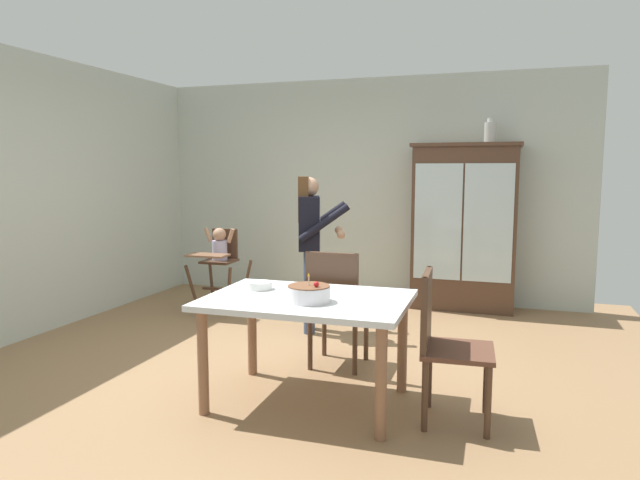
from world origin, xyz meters
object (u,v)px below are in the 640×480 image
object	(u,v)px
dining_chair_far_side	(335,301)
birthday_cake	(309,293)
ceramic_vase	(490,132)
high_chair_with_toddler	(219,254)
dining_chair_right_end	(442,336)
dining_table	(307,311)
china_cabinet	(464,227)
serving_bowl	(260,285)
adult_person	(310,234)

from	to	relation	value
dining_chair_far_side	birthday_cake	bearing A→B (deg)	94.47
ceramic_vase	birthday_cake	xyz separation A→B (m)	(-1.00, -3.18, -1.21)
high_chair_with_toddler	dining_chair_right_end	size ratio (longest dim) A/B	0.99
high_chair_with_toddler	dining_table	xyz separation A→B (m)	(1.79, -2.08, -0.01)
china_cabinet	high_chair_with_toddler	xyz separation A→B (m)	(-2.60, -0.97, -0.30)
birthday_cake	serving_bowl	bearing A→B (deg)	151.35
china_cabinet	adult_person	distance (m)	1.96
ceramic_vase	dining_table	xyz separation A→B (m)	(-1.06, -3.06, -1.37)
ceramic_vase	dining_chair_right_end	world-z (taller)	ceramic_vase
birthday_cake	dining_chair_right_end	xyz separation A→B (m)	(0.84, 0.13, -0.24)
serving_bowl	dining_chair_far_side	distance (m)	0.72
dining_chair_right_end	adult_person	bearing A→B (deg)	38.20
serving_bowl	dining_table	bearing A→B (deg)	-17.93
serving_bowl	birthday_cake	bearing A→B (deg)	-28.65
high_chair_with_toddler	serving_bowl	world-z (taller)	high_chair_with_toddler
ceramic_vase	china_cabinet	bearing A→B (deg)	-179.15
china_cabinet	adult_person	size ratio (longest dim) A/B	1.23
china_cabinet	dining_chair_far_side	world-z (taller)	china_cabinet
dining_table	serving_bowl	size ratio (longest dim) A/B	7.59
serving_bowl	dining_chair_far_side	bearing A→B (deg)	54.52
ceramic_vase	dining_table	world-z (taller)	ceramic_vase
china_cabinet	dining_table	bearing A→B (deg)	-104.79
dining_table	birthday_cake	xyz separation A→B (m)	(0.05, -0.12, 0.15)
adult_person	serving_bowl	xyz separation A→B (m)	(0.15, -1.51, -0.20)
adult_person	dining_chair_far_side	xyz separation A→B (m)	(0.55, -0.95, -0.41)
china_cabinet	serving_bowl	distance (m)	3.17
high_chair_with_toddler	dining_chair_right_end	bearing A→B (deg)	-38.93
ceramic_vase	dining_chair_right_end	distance (m)	3.38
birthday_cake	serving_bowl	xyz separation A→B (m)	(-0.46, 0.25, -0.03)
adult_person	high_chair_with_toddler	bearing A→B (deg)	50.88
dining_table	dining_chair_right_end	world-z (taller)	dining_chair_right_end
high_chair_with_toddler	adult_person	bearing A→B (deg)	-20.82
high_chair_with_toddler	birthday_cake	bearing A→B (deg)	-51.27
birthday_cake	serving_bowl	size ratio (longest dim) A/B	1.56
birthday_cake	high_chair_with_toddler	bearing A→B (deg)	129.98
china_cabinet	adult_person	world-z (taller)	china_cabinet
dining_table	serving_bowl	distance (m)	0.45
high_chair_with_toddler	dining_chair_right_end	xyz separation A→B (m)	(2.69, -2.07, -0.10)
dining_table	dining_chair_far_side	xyz separation A→B (m)	(-0.01, 0.69, -0.09)
high_chair_with_toddler	serving_bowl	xyz separation A→B (m)	(1.38, -1.95, 0.11)
china_cabinet	adult_person	xyz separation A→B (m)	(-1.36, -1.41, 0.02)
adult_person	dining_table	distance (m)	1.76
high_chair_with_toddler	china_cabinet	bearing A→B (deg)	19.28
high_chair_with_toddler	dining_chair_far_side	distance (m)	2.26
china_cabinet	birthday_cake	world-z (taller)	china_cabinet
dining_chair_right_end	serving_bowl	bearing A→B (deg)	81.08
ceramic_vase	birthday_cake	bearing A→B (deg)	-107.53
dining_table	serving_bowl	world-z (taller)	serving_bowl
adult_person	birthday_cake	world-z (taller)	adult_person
serving_bowl	high_chair_with_toddler	bearing A→B (deg)	125.38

